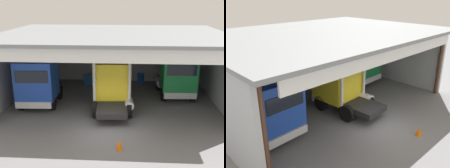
# 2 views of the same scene
# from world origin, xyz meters

# --- Properties ---
(ground_plane) EXTENTS (80.00, 80.00, 0.00)m
(ground_plane) POSITION_xyz_m (0.00, 0.00, 0.00)
(ground_plane) COLOR slate
(ground_plane) RESTS_ON ground
(workshop_shed) EXTENTS (15.60, 11.55, 5.09)m
(workshop_shed) POSITION_xyz_m (0.00, 6.15, 3.62)
(workshop_shed) COLOR #ADB2B7
(workshop_shed) RESTS_ON ground
(truck_blue_right_bay) EXTENTS (2.78, 4.82, 3.42)m
(truck_blue_right_bay) POSITION_xyz_m (-5.14, 3.66, 1.82)
(truck_blue_right_bay) COLOR #1E47B7
(truck_blue_right_bay) RESTS_ON ground
(truck_yellow_yard_outside) EXTENTS (2.84, 4.83, 3.65)m
(truck_yellow_yard_outside) POSITION_xyz_m (0.03, 3.49, 1.77)
(truck_yellow_yard_outside) COLOR yellow
(truck_yellow_yard_outside) RESTS_ON ground
(truck_green_center_left_bay) EXTENTS (2.76, 5.24, 3.38)m
(truck_green_center_left_bay) POSITION_xyz_m (4.76, 6.05, 1.74)
(truck_green_center_left_bay) COLOR #197F3D
(truck_green_center_left_bay) RESTS_ON ground
(oil_drum) EXTENTS (0.58, 0.58, 0.89)m
(oil_drum) POSITION_xyz_m (2.21, 9.68, 0.44)
(oil_drum) COLOR #194CB2
(oil_drum) RESTS_ON ground
(tool_cart) EXTENTS (0.90, 0.60, 1.00)m
(tool_cart) POSITION_xyz_m (-2.35, 8.88, 0.50)
(tool_cart) COLOR #1E59A5
(tool_cart) RESTS_ON ground
(traffic_cone) EXTENTS (0.36, 0.36, 0.56)m
(traffic_cone) POSITION_xyz_m (0.74, -2.00, 0.28)
(traffic_cone) COLOR orange
(traffic_cone) RESTS_ON ground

